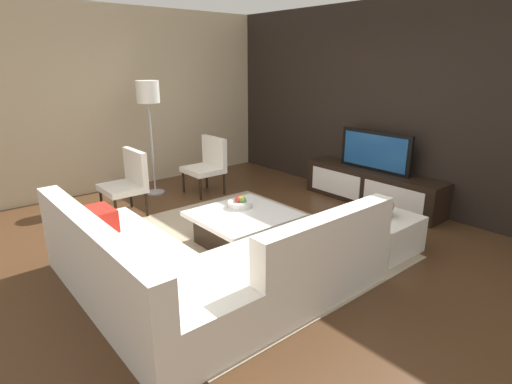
{
  "coord_description": "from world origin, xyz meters",
  "views": [
    {
      "loc": [
        3.25,
        -2.53,
        2.0
      ],
      "look_at": [
        -0.24,
        0.41,
        0.53
      ],
      "focal_mm": 28.78,
      "sensor_mm": 36.0,
      "label": 1
    }
  ],
  "objects_px": {
    "media_console": "(372,187)",
    "decorative_ball": "(383,205)",
    "television": "(375,151)",
    "ottoman": "(380,233)",
    "fruit_bowl": "(240,203)",
    "coffee_table": "(243,228)",
    "accent_chair_far": "(208,162)",
    "sectional_couch": "(200,268)",
    "accent_chair_near": "(128,179)",
    "floor_lamp": "(148,99)"
  },
  "relations": [
    {
      "from": "ottoman",
      "to": "decorative_ball",
      "type": "distance_m",
      "value": 0.32
    },
    {
      "from": "coffee_table",
      "to": "ottoman",
      "type": "xyz_separation_m",
      "value": [
        1.07,
        1.07,
        -0.0
      ]
    },
    {
      "from": "television",
      "to": "accent_chair_near",
      "type": "height_order",
      "value": "television"
    },
    {
      "from": "accent_chair_near",
      "to": "decorative_ball",
      "type": "relative_size",
      "value": 3.67
    },
    {
      "from": "sectional_couch",
      "to": "fruit_bowl",
      "type": "bearing_deg",
      "value": 126.77
    },
    {
      "from": "sectional_couch",
      "to": "accent_chair_far",
      "type": "distance_m",
      "value": 3.05
    },
    {
      "from": "accent_chair_far",
      "to": "media_console",
      "type": "bearing_deg",
      "value": 27.29
    },
    {
      "from": "television",
      "to": "ottoman",
      "type": "bearing_deg",
      "value": -51.79
    },
    {
      "from": "television",
      "to": "sectional_couch",
      "type": "xyz_separation_m",
      "value": [
        0.51,
        -3.26,
        -0.49
      ]
    },
    {
      "from": "floor_lamp",
      "to": "media_console",
      "type": "bearing_deg",
      "value": 41.28
    },
    {
      "from": "television",
      "to": "sectional_couch",
      "type": "distance_m",
      "value": 3.33
    },
    {
      "from": "television",
      "to": "fruit_bowl",
      "type": "relative_size",
      "value": 4.0
    },
    {
      "from": "accent_chair_near",
      "to": "floor_lamp",
      "type": "relative_size",
      "value": 0.51
    },
    {
      "from": "decorative_ball",
      "to": "television",
      "type": "bearing_deg",
      "value": 128.21
    },
    {
      "from": "television",
      "to": "fruit_bowl",
      "type": "distance_m",
      "value": 2.24
    },
    {
      "from": "television",
      "to": "accent_chair_near",
      "type": "relative_size",
      "value": 1.29
    },
    {
      "from": "accent_chair_near",
      "to": "sectional_couch",
      "type": "bearing_deg",
      "value": -4.13
    },
    {
      "from": "coffee_table",
      "to": "ottoman",
      "type": "bearing_deg",
      "value": 45.04
    },
    {
      "from": "media_console",
      "to": "television",
      "type": "height_order",
      "value": "television"
    },
    {
      "from": "media_console",
      "to": "decorative_ball",
      "type": "distance_m",
      "value": 1.59
    },
    {
      "from": "television",
      "to": "fruit_bowl",
      "type": "xyz_separation_m",
      "value": [
        -0.28,
        -2.2,
        -0.35
      ]
    },
    {
      "from": "television",
      "to": "ottoman",
      "type": "distance_m",
      "value": 1.67
    },
    {
      "from": "coffee_table",
      "to": "accent_chair_far",
      "type": "relative_size",
      "value": 1.17
    },
    {
      "from": "accent_chair_near",
      "to": "fruit_bowl",
      "type": "bearing_deg",
      "value": 28.15
    },
    {
      "from": "media_console",
      "to": "accent_chair_far",
      "type": "bearing_deg",
      "value": -142.76
    },
    {
      "from": "sectional_couch",
      "to": "floor_lamp",
      "type": "distance_m",
      "value": 3.39
    },
    {
      "from": "television",
      "to": "sectional_couch",
      "type": "bearing_deg",
      "value": -81.03
    },
    {
      "from": "fruit_bowl",
      "to": "sectional_couch",
      "type": "bearing_deg",
      "value": -53.23
    },
    {
      "from": "fruit_bowl",
      "to": "decorative_ball",
      "type": "distance_m",
      "value": 1.58
    },
    {
      "from": "fruit_bowl",
      "to": "coffee_table",
      "type": "bearing_deg",
      "value": -29.46
    },
    {
      "from": "sectional_couch",
      "to": "decorative_ball",
      "type": "xyz_separation_m",
      "value": [
        0.45,
        2.03,
        0.23
      ]
    },
    {
      "from": "television",
      "to": "accent_chair_near",
      "type": "bearing_deg",
      "value": -123.02
    },
    {
      "from": "coffee_table",
      "to": "floor_lamp",
      "type": "height_order",
      "value": "floor_lamp"
    },
    {
      "from": "sectional_couch",
      "to": "fruit_bowl",
      "type": "distance_m",
      "value": 1.33
    },
    {
      "from": "media_console",
      "to": "floor_lamp",
      "type": "height_order",
      "value": "floor_lamp"
    },
    {
      "from": "coffee_table",
      "to": "floor_lamp",
      "type": "bearing_deg",
      "value": 177.11
    },
    {
      "from": "floor_lamp",
      "to": "ottoman",
      "type": "distance_m",
      "value": 3.79
    },
    {
      "from": "television",
      "to": "decorative_ball",
      "type": "xyz_separation_m",
      "value": [
        0.97,
        -1.23,
        -0.26
      ]
    },
    {
      "from": "sectional_couch",
      "to": "ottoman",
      "type": "bearing_deg",
      "value": 77.41
    },
    {
      "from": "media_console",
      "to": "television",
      "type": "distance_m",
      "value": 0.53
    },
    {
      "from": "coffee_table",
      "to": "accent_chair_far",
      "type": "xyz_separation_m",
      "value": [
        -1.87,
        0.8,
        0.29
      ]
    },
    {
      "from": "television",
      "to": "accent_chair_far",
      "type": "height_order",
      "value": "television"
    },
    {
      "from": "floor_lamp",
      "to": "ottoman",
      "type": "height_order",
      "value": "floor_lamp"
    },
    {
      "from": "accent_chair_near",
      "to": "decorative_ball",
      "type": "distance_m",
      "value": 3.25
    },
    {
      "from": "fruit_bowl",
      "to": "accent_chair_far",
      "type": "distance_m",
      "value": 1.83
    },
    {
      "from": "accent_chair_near",
      "to": "fruit_bowl",
      "type": "height_order",
      "value": "accent_chair_near"
    },
    {
      "from": "coffee_table",
      "to": "decorative_ball",
      "type": "height_order",
      "value": "decorative_ball"
    },
    {
      "from": "television",
      "to": "decorative_ball",
      "type": "height_order",
      "value": "television"
    },
    {
      "from": "coffee_table",
      "to": "fruit_bowl",
      "type": "bearing_deg",
      "value": 150.54
    },
    {
      "from": "media_console",
      "to": "sectional_couch",
      "type": "relative_size",
      "value": 0.88
    }
  ]
}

